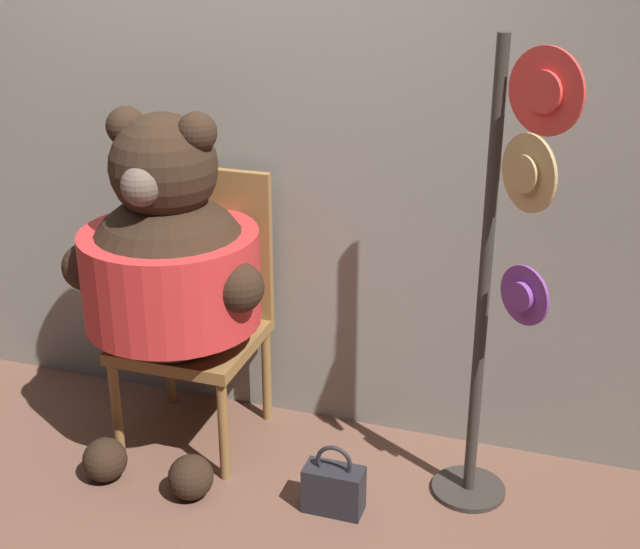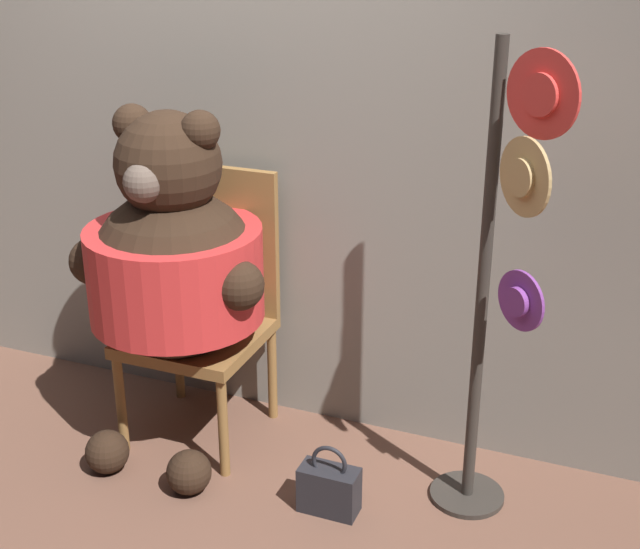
# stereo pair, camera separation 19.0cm
# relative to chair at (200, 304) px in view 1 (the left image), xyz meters

# --- Properties ---
(ground_plane) EXTENTS (14.00, 14.00, 0.00)m
(ground_plane) POSITION_rel_chair_xyz_m (0.11, -0.45, -0.57)
(ground_plane) COLOR brown
(wall_back) EXTENTS (8.00, 0.10, 2.25)m
(wall_back) POSITION_rel_chair_xyz_m (0.11, 0.27, 0.55)
(wall_back) COLOR gray
(wall_back) RESTS_ON ground_plane
(chair) EXTENTS (0.52, 0.52, 1.11)m
(chair) POSITION_rel_chair_xyz_m (0.00, 0.00, 0.00)
(chair) COLOR olive
(chair) RESTS_ON ground_plane
(teddy_bear) EXTENTS (0.82, 0.73, 1.41)m
(teddy_bear) POSITION_rel_chair_xyz_m (-0.03, -0.19, 0.24)
(teddy_bear) COLOR black
(teddy_bear) RESTS_ON ground_plane
(hat_display_rack) EXTENTS (0.41, 0.35, 1.72)m
(hat_display_rack) POSITION_rel_chair_xyz_m (1.22, -0.17, 0.34)
(hat_display_rack) COLOR #332D28
(hat_display_rack) RESTS_ON ground_plane
(handbag_on_ground) EXTENTS (0.22, 0.11, 0.28)m
(handbag_on_ground) POSITION_rel_chair_xyz_m (0.69, -0.39, -0.48)
(handbag_on_ground) COLOR #232328
(handbag_on_ground) RESTS_ON ground_plane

